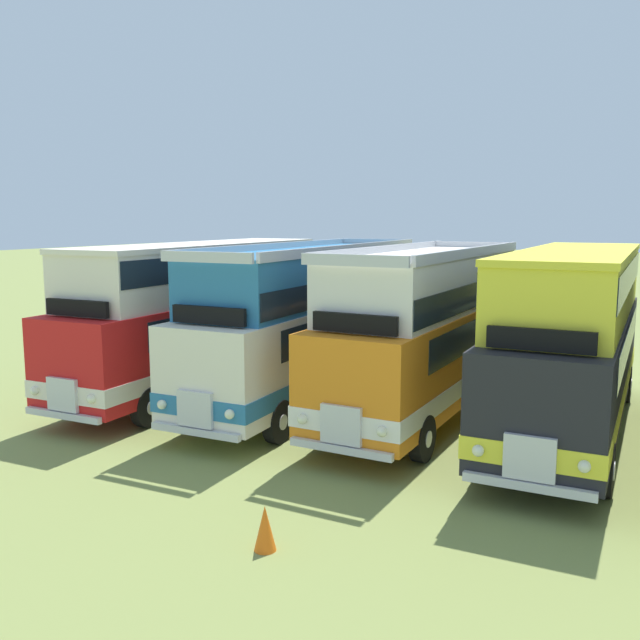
{
  "coord_description": "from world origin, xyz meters",
  "views": [
    {
      "loc": [
        -1.5,
        -17.17,
        5.25
      ],
      "look_at": [
        -10.75,
        0.82,
        2.25
      ],
      "focal_mm": 38.67,
      "sensor_mm": 36.0,
      "label": 1
    }
  ],
  "objects_px": {
    "bus_fourth_in_row": "(572,333)",
    "bus_second_in_row": "(313,318)",
    "bus_first_in_row": "(202,309)",
    "cone_near_end": "(265,528)",
    "bus_third_in_row": "(426,329)"
  },
  "relations": [
    {
      "from": "bus_second_in_row",
      "to": "bus_fourth_in_row",
      "type": "bearing_deg",
      "value": -0.25
    },
    {
      "from": "bus_first_in_row",
      "to": "bus_second_in_row",
      "type": "distance_m",
      "value": 3.64
    },
    {
      "from": "bus_first_in_row",
      "to": "bus_second_in_row",
      "type": "height_order",
      "value": "bus_second_in_row"
    },
    {
      "from": "bus_fourth_in_row",
      "to": "cone_near_end",
      "type": "height_order",
      "value": "bus_fourth_in_row"
    },
    {
      "from": "bus_first_in_row",
      "to": "bus_fourth_in_row",
      "type": "height_order",
      "value": "same"
    },
    {
      "from": "bus_second_in_row",
      "to": "bus_fourth_in_row",
      "type": "relative_size",
      "value": 1.04
    },
    {
      "from": "bus_third_in_row",
      "to": "bus_fourth_in_row",
      "type": "distance_m",
      "value": 3.62
    },
    {
      "from": "bus_fourth_in_row",
      "to": "bus_first_in_row",
      "type": "bearing_deg",
      "value": -177.39
    },
    {
      "from": "bus_second_in_row",
      "to": "bus_first_in_row",
      "type": "bearing_deg",
      "value": -171.73
    },
    {
      "from": "bus_third_in_row",
      "to": "bus_fourth_in_row",
      "type": "bearing_deg",
      "value": 6.21
    },
    {
      "from": "bus_second_in_row",
      "to": "bus_third_in_row",
      "type": "bearing_deg",
      "value": -6.68
    },
    {
      "from": "bus_first_in_row",
      "to": "bus_second_in_row",
      "type": "xyz_separation_m",
      "value": [
        3.6,
        0.52,
        -0.11
      ]
    },
    {
      "from": "bus_first_in_row",
      "to": "cone_near_end",
      "type": "xyz_separation_m",
      "value": [
        7.39,
        -8.3,
        -2.1
      ]
    },
    {
      "from": "bus_fourth_in_row",
      "to": "bus_second_in_row",
      "type": "bearing_deg",
      "value": 179.75
    },
    {
      "from": "bus_first_in_row",
      "to": "cone_near_end",
      "type": "height_order",
      "value": "bus_first_in_row"
    }
  ]
}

